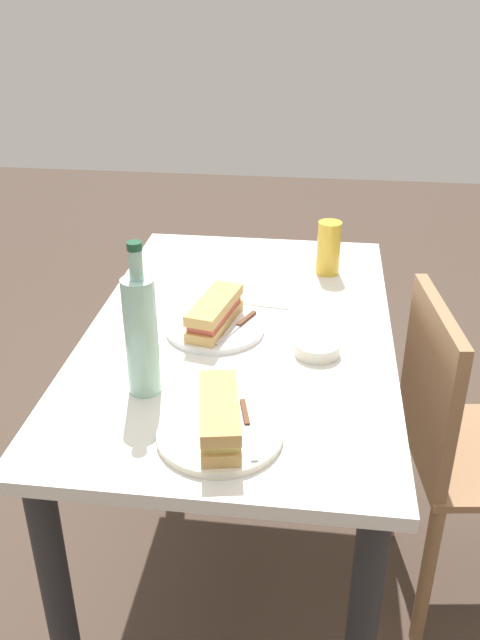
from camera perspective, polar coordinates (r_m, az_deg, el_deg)
The scene contains 13 objects.
ground_plane at distance 2.11m, azimuth 0.00°, elevation -19.44°, with size 8.00×8.00×0.00m, color #47382D.
dining_table at distance 1.69m, azimuth 0.00°, elevation -4.46°, with size 1.19×0.72×0.77m.
chair_far at distance 1.80m, azimuth 18.15°, elevation -9.59°, with size 0.45×0.45×0.87m.
plate_near at distance 1.61m, azimuth -2.12°, elevation -0.69°, with size 0.23×0.23×0.01m, color white.
baguette_sandwich_near at distance 1.59m, azimuth -2.15°, elevation 0.63°, with size 0.22×0.11×0.07m.
knife_near at distance 1.60m, azimuth -0.15°, elevation -0.48°, with size 0.17×0.08×0.01m.
plate_far at distance 1.26m, azimuth -1.72°, elevation -9.62°, with size 0.23×0.23×0.01m, color silver.
baguette_sandwich_far at distance 1.24m, azimuth -1.75°, elevation -8.10°, with size 0.22×0.11×0.07m.
knife_far at distance 1.27m, azimuth 0.63°, elevation -8.85°, with size 0.18×0.05×0.01m.
water_bottle at distance 1.34m, azimuth -8.32°, elevation -1.14°, with size 0.07×0.07×0.32m.
beer_glass at distance 1.90m, azimuth 7.47°, elevation 6.04°, with size 0.07×0.07×0.15m, color gold.
olive_bowl at distance 1.52m, azimuth 6.50°, elevation -2.33°, with size 0.10×0.10×0.03m, color silver.
paper_napkin at distance 1.78m, azimuth 2.53°, elevation 2.13°, with size 0.14×0.14×0.00m, color white.
Camera 1 is at (1.42, 0.18, 1.55)m, focal length 38.00 mm.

